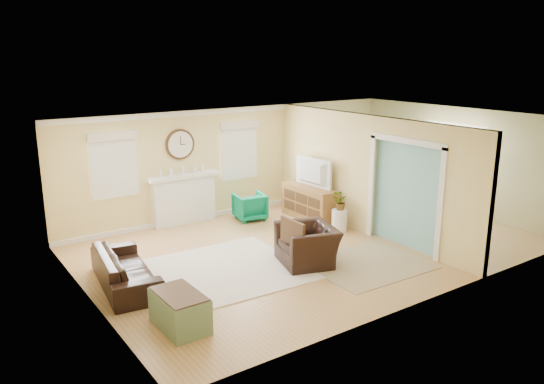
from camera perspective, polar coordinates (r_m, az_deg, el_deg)
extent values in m
plane|color=#AC7E48|center=(11.04, 4.33, -5.76)|extent=(9.00, 9.00, 0.00)
cube|color=#D3BB6B|center=(13.07, -3.85, 3.39)|extent=(9.00, 0.02, 2.60)
cube|color=#D3BB6B|center=(8.63, 17.10, -3.15)|extent=(9.00, 0.02, 2.60)
cube|color=#D3BB6B|center=(8.66, -19.42, -3.29)|extent=(0.02, 6.00, 2.60)
cube|color=#D3BB6B|center=(13.88, 19.08, 3.29)|extent=(0.02, 6.00, 2.60)
cube|color=white|center=(10.42, 4.60, 7.76)|extent=(9.00, 6.00, 0.02)
cube|color=#D3BB6B|center=(12.64, 5.76, 2.97)|extent=(0.12, 3.20, 2.60)
cube|color=#D3BB6B|center=(10.08, 20.22, -0.88)|extent=(0.12, 1.00, 2.60)
cube|color=#D3BB6B|center=(10.71, 14.63, 6.44)|extent=(0.12, 1.80, 0.40)
cube|color=white|center=(11.50, 10.62, 0.60)|extent=(0.04, 0.12, 2.20)
cube|color=white|center=(10.36, 17.66, -1.41)|extent=(0.04, 0.12, 2.20)
cube|color=white|center=(10.68, 14.32, 5.35)|extent=(0.04, 1.92, 0.12)
cube|color=#7FBDBF|center=(11.69, 10.46, 1.84)|extent=(0.02, 6.00, 2.60)
cube|color=white|center=(12.45, -9.44, -0.89)|extent=(1.50, 0.24, 1.10)
cube|color=white|center=(12.28, -9.49, 1.69)|extent=(1.70, 0.30, 0.08)
cube|color=black|center=(12.55, -9.63, -1.01)|extent=(0.85, 0.02, 0.75)
cube|color=gold|center=(12.48, -9.40, -1.47)|extent=(0.85, 0.02, 0.62)
cylinder|color=#4D331F|center=(12.25, -9.88, 5.07)|extent=(0.70, 0.06, 0.70)
cylinder|color=silver|center=(12.22, -9.81, 5.05)|extent=(0.60, 0.01, 0.60)
cube|color=black|center=(12.20, -9.82, 5.51)|extent=(0.02, 0.01, 0.20)
cube|color=black|center=(12.24, -9.54, 5.08)|extent=(0.12, 0.01, 0.02)
cube|color=white|center=(11.77, -16.69, 2.79)|extent=(0.90, 0.03, 1.30)
cube|color=white|center=(11.74, -16.64, 2.77)|extent=(1.00, 0.04, 1.40)
cube|color=beige|center=(11.59, -16.81, 5.78)|extent=(1.05, 0.10, 0.18)
cube|color=white|center=(13.03, -3.64, 4.48)|extent=(0.90, 0.03, 1.30)
cube|color=white|center=(13.00, -3.57, 4.46)|extent=(1.00, 0.04, 1.40)
cube|color=beige|center=(12.87, -3.52, 7.20)|extent=(1.05, 0.10, 0.18)
cube|color=white|center=(13.90, 18.94, 2.47)|extent=(0.03, 1.60, 2.10)
cube|color=white|center=(13.87, 18.86, 2.45)|extent=(0.03, 1.70, 2.20)
cylinder|color=gold|center=(12.54, 15.38, 7.76)|extent=(0.02, 0.02, 0.30)
sphere|color=white|center=(12.57, 15.31, 6.63)|extent=(0.30, 0.30, 0.30)
cube|color=beige|center=(9.79, -5.78, -8.49)|extent=(3.07, 2.69, 0.02)
cube|color=tan|center=(10.20, 10.18, -7.68)|extent=(2.17, 1.79, 0.01)
cube|color=slate|center=(12.93, 14.16, -3.08)|extent=(2.26, 2.82, 0.01)
imported|color=black|center=(9.43, -15.52, -7.97)|extent=(1.06, 2.15, 0.60)
imported|color=black|center=(10.03, 3.82, -5.69)|extent=(1.26, 1.35, 0.73)
imported|color=#086D49|center=(12.64, -2.40, -1.56)|extent=(0.78, 0.80, 0.63)
cube|color=gray|center=(7.92, -9.90, -12.49)|extent=(0.58, 0.94, 0.52)
cube|color=#4D331F|center=(7.80, -9.98, -10.73)|extent=(0.55, 0.90, 0.02)
cube|color=olive|center=(12.67, 4.09, -1.16)|extent=(0.52, 1.56, 0.80)
cube|color=#4D331F|center=(12.12, 4.51, -1.17)|extent=(0.01, 0.42, 0.22)
cube|color=#4D331F|center=(12.19, 4.48, -2.39)|extent=(0.01, 0.42, 0.22)
cube|color=#4D331F|center=(12.47, 3.15, -0.69)|extent=(0.01, 0.42, 0.22)
cube|color=#4D331F|center=(12.54, 3.13, -1.87)|extent=(0.01, 0.42, 0.22)
cube|color=#4D331F|center=(12.83, 1.87, -0.23)|extent=(0.01, 0.42, 0.22)
cube|color=#4D331F|center=(12.90, 1.86, -1.39)|extent=(0.01, 0.42, 0.22)
imported|color=black|center=(12.48, 4.08, 2.10)|extent=(0.23, 1.19, 0.68)
cylinder|color=white|center=(11.89, 7.24, -3.07)|extent=(0.34, 0.34, 0.49)
imported|color=#337F33|center=(11.77, 7.31, -1.04)|extent=(0.45, 0.45, 0.38)
imported|color=#4D331F|center=(12.84, 14.24, -1.80)|extent=(1.23, 1.87, 0.61)
cube|color=slate|center=(13.42, 10.86, -0.11)|extent=(0.54, 0.54, 0.05)
cube|color=slate|center=(13.36, 10.92, 1.00)|extent=(0.45, 0.15, 0.54)
cylinder|color=black|center=(13.73, 10.57, -0.88)|extent=(0.03, 0.03, 0.45)
cylinder|color=black|center=(13.55, 11.87, -1.15)|extent=(0.03, 0.03, 0.45)
cylinder|color=black|center=(13.43, 9.74, -1.19)|extent=(0.03, 0.03, 0.45)
cylinder|color=black|center=(13.25, 11.07, -1.47)|extent=(0.03, 0.03, 0.45)
cube|color=slate|center=(12.13, 17.77, -2.41)|extent=(0.50, 0.50, 0.05)
cube|color=slate|center=(12.06, 17.86, -1.32)|extent=(0.40, 0.17, 0.48)
cylinder|color=black|center=(11.98, 17.49, -3.75)|extent=(0.03, 0.03, 0.40)
cylinder|color=black|center=(12.23, 16.63, -3.31)|extent=(0.03, 0.03, 0.40)
cylinder|color=black|center=(12.16, 18.75, -3.58)|extent=(0.03, 0.03, 0.40)
cylinder|color=black|center=(12.41, 17.88, -3.14)|extent=(0.03, 0.03, 0.40)
cube|color=white|center=(12.39, 12.20, -1.75)|extent=(0.44, 0.44, 0.05)
cube|color=white|center=(12.33, 12.25, -0.72)|extent=(0.11, 0.39, 0.46)
cylinder|color=black|center=(12.48, 11.13, -2.64)|extent=(0.03, 0.03, 0.39)
cylinder|color=black|center=(12.66, 12.26, -2.45)|extent=(0.03, 0.03, 0.39)
cylinder|color=black|center=(12.24, 12.01, -3.03)|extent=(0.03, 0.03, 0.39)
cylinder|color=black|center=(12.43, 13.16, -2.82)|extent=(0.03, 0.03, 0.39)
cube|color=slate|center=(13.30, 16.19, -0.62)|extent=(0.55, 0.55, 0.05)
cube|color=slate|center=(13.24, 16.27, 0.47)|extent=(0.17, 0.44, 0.53)
cylinder|color=black|center=(13.33, 17.18, -1.79)|extent=(0.03, 0.03, 0.44)
cylinder|color=black|center=(13.13, 15.91, -1.95)|extent=(0.03, 0.03, 0.44)
cylinder|color=black|center=(13.61, 16.32, -1.40)|extent=(0.03, 0.03, 0.44)
cylinder|color=black|center=(13.41, 15.06, -1.54)|extent=(0.03, 0.03, 0.44)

